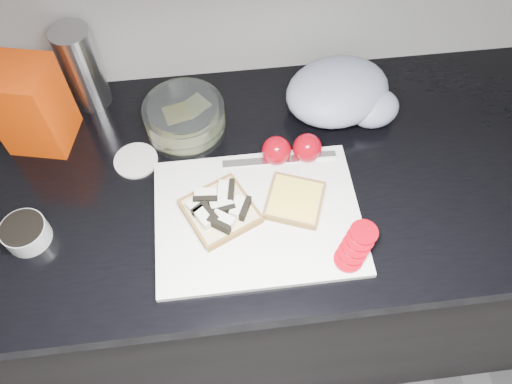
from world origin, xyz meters
TOP-DOWN VIEW (x-y plane):
  - base_cabinet at (0.00, 1.20)m, footprint 3.50×0.60m
  - countertop at (0.00, 1.20)m, footprint 3.50×0.64m
  - cutting_board at (0.10, 1.09)m, footprint 0.40×0.30m
  - bread_left at (0.03, 1.10)m, footprint 0.17×0.17m
  - bread_right at (0.18, 1.11)m, footprint 0.14×0.14m
  - tomato_slices at (0.28, 1.00)m, footprint 0.11×0.11m
  - knife at (0.20, 1.21)m, footprint 0.24×0.02m
  - seed_tub at (-0.34, 1.10)m, footprint 0.09×0.09m
  - tub_lid at (-0.14, 1.26)m, footprint 0.12×0.12m
  - glass_bowl at (-0.02, 1.33)m, footprint 0.17×0.17m
  - bread_bag at (-0.33, 1.35)m, footprint 0.15×0.14m
  - steel_canister at (-0.23, 1.45)m, footprint 0.08×0.08m
  - grocery_bag at (0.32, 1.35)m, footprint 0.28×0.25m
  - whole_tomatoes at (0.19, 1.23)m, footprint 0.13×0.06m

SIDE VIEW (x-z plane):
  - base_cabinet at x=0.00m, z-range 0.00..0.86m
  - countertop at x=0.00m, z-range 0.86..0.90m
  - tub_lid at x=-0.14m, z-range 0.90..0.91m
  - cutting_board at x=0.10m, z-range 0.90..0.91m
  - knife at x=0.20m, z-range 0.91..0.92m
  - bread_right at x=0.18m, z-range 0.91..0.93m
  - tomato_slices at x=0.28m, z-range 0.91..0.94m
  - seed_tub at x=-0.34m, z-range 0.90..0.95m
  - bread_left at x=0.03m, z-range 0.90..0.95m
  - whole_tomatoes at x=0.19m, z-range 0.90..0.96m
  - glass_bowl at x=-0.02m, z-range 0.90..0.97m
  - grocery_bag at x=0.32m, z-range 0.90..1.00m
  - steel_canister at x=-0.23m, z-range 0.90..1.10m
  - bread_bag at x=-0.33m, z-range 0.90..1.10m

